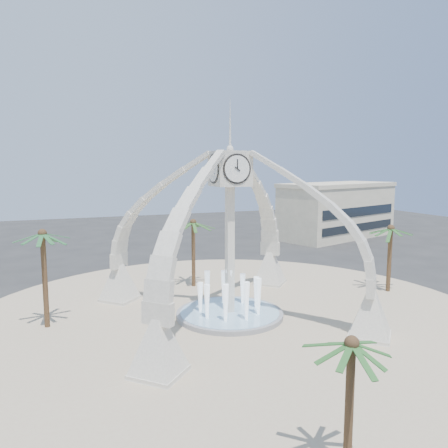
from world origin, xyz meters
name	(u,v)px	position (x,y,z in m)	size (l,w,h in m)	color
ground	(230,317)	(0.00, 0.00, 0.00)	(140.00, 140.00, 0.00)	#282828
plaza	(230,317)	(0.00, 0.00, 0.03)	(40.00, 40.00, 0.06)	tan
clock_tower	(230,231)	(0.00, 0.00, 6.49)	(17.94, 17.94, 16.30)	silver
fountain	(230,313)	(0.00, 0.00, 0.29)	(8.00, 8.00, 3.62)	#939396
building_ne	(337,210)	(30.00, 28.00, 4.31)	(21.87, 14.17, 8.60)	beige
palm_east	(391,229)	(15.81, 0.89, 5.68)	(5.40, 5.40, 6.53)	brown
palm_west	(42,235)	(-12.72, 2.72, 6.57)	(4.70, 4.70, 7.40)	brown
palm_north	(193,223)	(0.03, 8.94, 6.00)	(4.68, 4.68, 6.82)	brown
palm_south	(352,345)	(-2.43, -17.16, 4.98)	(4.15, 4.15, 5.69)	brown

